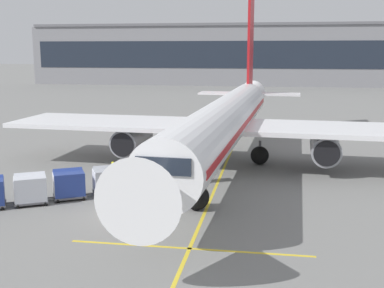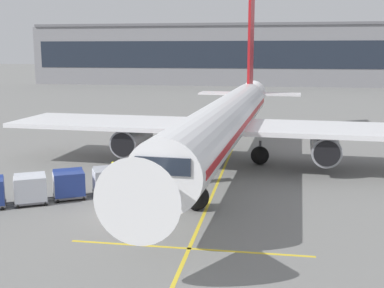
# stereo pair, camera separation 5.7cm
# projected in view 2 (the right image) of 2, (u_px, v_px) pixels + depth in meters

# --- Properties ---
(ground_plane) EXTENTS (600.00, 600.00, 0.00)m
(ground_plane) POSITION_uv_depth(u_px,v_px,m) (122.00, 214.00, 28.87)
(ground_plane) COLOR slate
(parked_airplane) EXTENTS (36.74, 46.41, 15.63)m
(parked_airplane) POSITION_uv_depth(u_px,v_px,m) (226.00, 121.00, 40.43)
(parked_airplane) COLOR white
(parked_airplane) RESTS_ON ground
(belt_loader) EXTENTS (5.47, 3.50, 2.58)m
(belt_loader) POSITION_uv_depth(u_px,v_px,m) (150.00, 176.00, 34.49)
(belt_loader) COLOR silver
(belt_loader) RESTS_ON ground
(baggage_cart_lead) EXTENTS (2.77, 2.36, 1.91)m
(baggage_cart_lead) POSITION_uv_depth(u_px,v_px,m) (108.00, 180.00, 32.52)
(baggage_cart_lead) COLOR #515156
(baggage_cart_lead) RESTS_ON ground
(baggage_cart_second) EXTENTS (2.77, 2.36, 1.91)m
(baggage_cart_second) POSITION_uv_depth(u_px,v_px,m) (69.00, 184.00, 31.75)
(baggage_cart_second) COLOR #515156
(baggage_cart_second) RESTS_ON ground
(baggage_cart_third) EXTENTS (2.77, 2.36, 1.91)m
(baggage_cart_third) POSITION_uv_depth(u_px,v_px,m) (30.00, 188.00, 30.64)
(baggage_cart_third) COLOR #515156
(baggage_cart_third) RESTS_ON ground
(ground_crew_by_loader) EXTENTS (0.57, 0.27, 1.74)m
(ground_crew_by_loader) POSITION_uv_depth(u_px,v_px,m) (151.00, 188.00, 30.63)
(ground_crew_by_loader) COLOR #514C42
(ground_crew_by_loader) RESTS_ON ground
(ground_crew_by_carts) EXTENTS (0.43, 0.44, 1.74)m
(ground_crew_by_carts) POSITION_uv_depth(u_px,v_px,m) (113.00, 172.00, 34.82)
(ground_crew_by_carts) COLOR #514C42
(ground_crew_by_carts) RESTS_ON ground
(safety_cone_engine_keepout) EXTENTS (0.56, 0.56, 0.63)m
(safety_cone_engine_keepout) POSITION_uv_depth(u_px,v_px,m) (135.00, 164.00, 40.27)
(safety_cone_engine_keepout) COLOR black
(safety_cone_engine_keepout) RESTS_ON ground
(safety_cone_wingtip) EXTENTS (0.52, 0.52, 0.60)m
(safety_cone_wingtip) POSITION_uv_depth(u_px,v_px,m) (140.00, 164.00, 40.23)
(safety_cone_wingtip) COLOR black
(safety_cone_wingtip) RESTS_ON ground
(safety_cone_nose_mark) EXTENTS (0.69, 0.69, 0.77)m
(safety_cone_nose_mark) POSITION_uv_depth(u_px,v_px,m) (132.00, 166.00, 39.29)
(safety_cone_nose_mark) COLOR black
(safety_cone_nose_mark) RESTS_ON ground
(apron_guidance_line_lead_in) EXTENTS (0.20, 110.00, 0.01)m
(apron_guidance_line_lead_in) POSITION_uv_depth(u_px,v_px,m) (224.00, 168.00, 40.30)
(apron_guidance_line_lead_in) COLOR yellow
(apron_guidance_line_lead_in) RESTS_ON ground
(apron_guidance_line_stop_bar) EXTENTS (12.00, 0.20, 0.01)m
(apron_guidance_line_stop_bar) POSITION_uv_depth(u_px,v_px,m) (189.00, 248.00, 23.85)
(apron_guidance_line_stop_bar) COLOR yellow
(apron_guidance_line_stop_bar) RESTS_ON ground
(terminal_building) EXTENTS (146.38, 15.36, 16.59)m
(terminal_building) POSITION_uv_depth(u_px,v_px,m) (297.00, 55.00, 134.57)
(terminal_building) COLOR gray
(terminal_building) RESTS_ON ground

